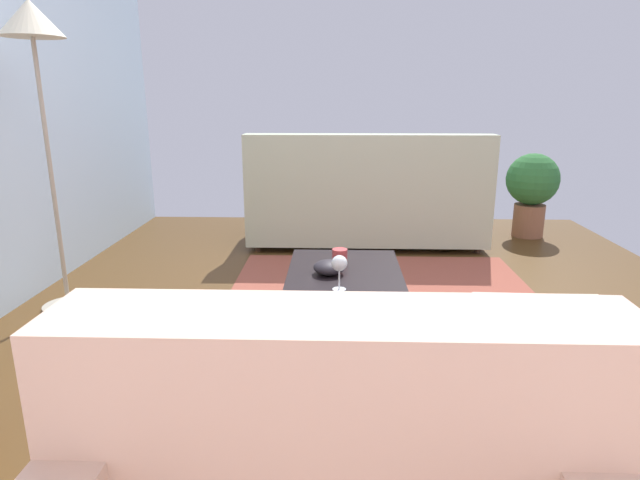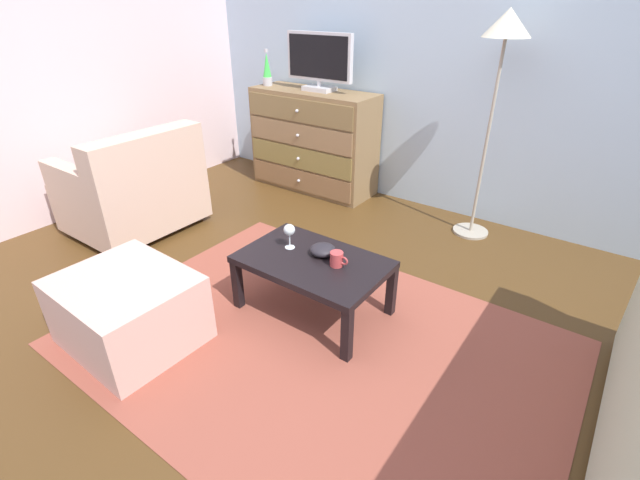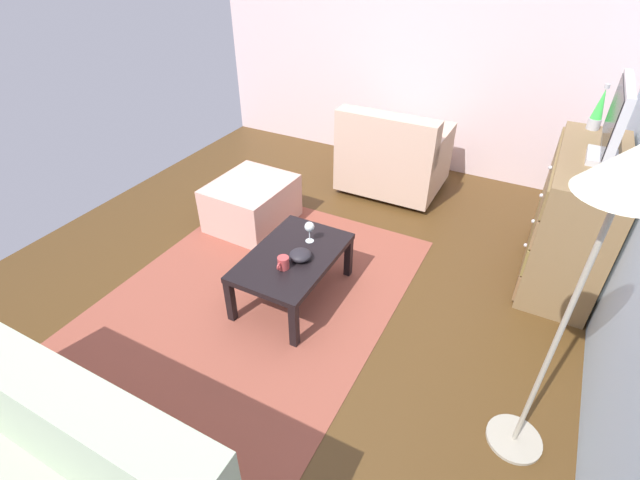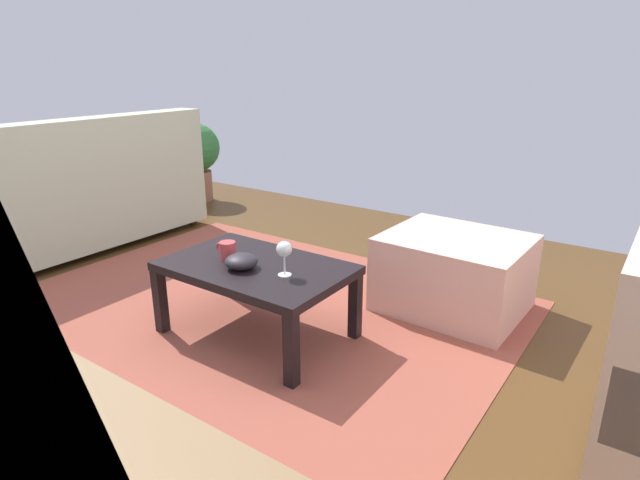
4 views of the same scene
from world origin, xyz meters
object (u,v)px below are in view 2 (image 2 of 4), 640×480
at_px(ottoman, 129,310).
at_px(standing_lamp, 504,47).
at_px(tv, 319,61).
at_px(armchair, 135,190).
at_px(coffee_table, 313,266).
at_px(wine_glass, 289,231).
at_px(mug, 337,259).
at_px(lava_lamp, 267,70).
at_px(dresser, 313,141).
at_px(bowl_decorative, 323,250).

xyz_separation_m(ottoman, standing_lamp, (1.09, 2.40, 1.21)).
bearing_deg(tv, armchair, -112.09).
distance_m(coffee_table, armchair, 1.82).
distance_m(wine_glass, mug, 0.36).
bearing_deg(ottoman, wine_glass, 61.11).
xyz_separation_m(lava_lamp, wine_glass, (1.53, -1.57, -0.62)).
distance_m(dresser, armchair, 1.71).
xyz_separation_m(wine_glass, standing_lamp, (0.63, 1.56, 0.93)).
bearing_deg(mug, armchair, 179.36).
bearing_deg(lava_lamp, dresser, 4.82).
bearing_deg(lava_lamp, mug, -39.83).
relative_size(coffee_table, mug, 7.52).
xyz_separation_m(tv, mug, (1.31, -1.64, -0.80)).
xyz_separation_m(wine_glass, ottoman, (-0.46, -0.84, -0.28)).
xyz_separation_m(dresser, ottoman, (0.56, -2.45, -0.27)).
distance_m(tv, wine_glass, 2.03).
bearing_deg(wine_glass, tv, 120.57).
distance_m(tv, standing_lamp, 1.61).
height_order(mug, armchair, armchair).
bearing_deg(coffee_table, mug, 9.02).
height_order(dresser, ottoman, dresser).
relative_size(bowl_decorative, ottoman, 0.21).
bearing_deg(mug, ottoman, -134.18).
xyz_separation_m(coffee_table, bowl_decorative, (0.01, 0.07, 0.08)).
distance_m(dresser, coffee_table, 2.05).
height_order(tv, mug, tv).
relative_size(tv, bowl_decorative, 4.55).
distance_m(coffee_table, wine_glass, 0.26).
height_order(lava_lamp, armchair, lava_lamp).
relative_size(wine_glass, bowl_decorative, 1.05).
relative_size(mug, ottoman, 0.16).
height_order(coffee_table, ottoman, ottoman).
height_order(coffee_table, mug, mug).
bearing_deg(armchair, ottoman, -36.43).
bearing_deg(standing_lamp, dresser, 178.32).
distance_m(mug, ottoman, 1.18).
bearing_deg(dresser, mug, -49.72).
xyz_separation_m(mug, armchair, (-1.97, 0.02, -0.06)).
distance_m(mug, bowl_decorative, 0.15).
bearing_deg(ottoman, armchair, 143.57).
bearing_deg(bowl_decorative, standing_lamp, 74.60).
relative_size(wine_glass, armchair, 0.17).
xyz_separation_m(mug, standing_lamp, (0.28, 1.57, 1.01)).
bearing_deg(wine_glass, bowl_decorative, 12.65).
bearing_deg(coffee_table, wine_glass, 172.16).
relative_size(dresser, lava_lamp, 3.73).
distance_m(coffee_table, bowl_decorative, 0.11).
distance_m(tv, armchair, 1.95).
height_order(tv, lava_lamp, tv).
bearing_deg(wine_glass, mug, -0.54).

